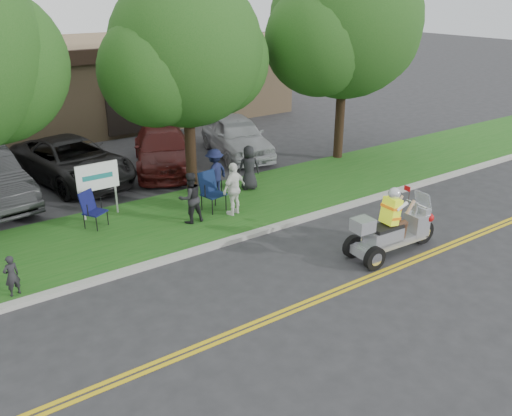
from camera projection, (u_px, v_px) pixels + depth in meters
ground at (322, 283)px, 12.76m from camera, size 120.00×120.00×0.00m
centerline_near at (339, 293)px, 12.32m from camera, size 60.00×0.10×0.01m
centerline_far at (334, 290)px, 12.44m from camera, size 60.00×0.10×0.01m
curb at (249, 235)px, 15.04m from camera, size 60.00×0.25×0.12m
grass_verge at (210, 211)px, 16.67m from camera, size 60.00×4.00×0.10m
commercial_building at (104, 80)px, 27.41m from camera, size 18.00×8.20×4.00m
tree_mid at (187, 56)px, 16.83m from camera, size 5.88×4.80×7.05m
tree_right at (346, 28)px, 19.90m from camera, size 6.86×5.60×8.07m
business_sign at (98, 180)px, 15.74m from camera, size 1.25×0.06×1.75m
trike_scooter at (392, 231)px, 13.87m from camera, size 2.84×0.96×1.86m
lawn_chair_a at (210, 188)px, 16.43m from camera, size 0.72×0.75×1.19m
lawn_chair_b at (91, 207)px, 15.27m from camera, size 0.76×0.77×1.04m
spectator_adult_mid at (190, 198)px, 15.48m from camera, size 0.74×0.58×1.51m
spectator_adult_right at (234, 189)px, 16.03m from camera, size 1.02×0.67×1.61m
spectator_chair_a at (215, 173)px, 17.41m from camera, size 1.16×0.89×1.58m
spectator_chair_b at (249, 168)px, 18.02m from camera, size 0.85×0.70×1.50m
child_left at (12, 276)px, 11.89m from camera, size 0.40×0.32×0.97m
parked_car_mid at (72, 161)px, 19.05m from camera, size 3.50×5.84×1.52m
parked_car_right at (163, 149)px, 20.45m from camera, size 3.89×5.55×1.49m
parked_car_far_right at (236, 136)px, 21.99m from camera, size 2.98×5.10×1.63m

